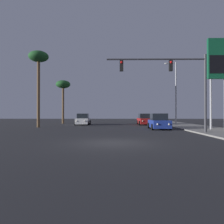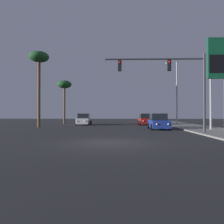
{
  "view_description": "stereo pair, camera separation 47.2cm",
  "coord_description": "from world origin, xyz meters",
  "px_view_note": "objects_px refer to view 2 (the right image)",
  "views": [
    {
      "loc": [
        0.09,
        -12.39,
        1.65
      ],
      "look_at": [
        -0.23,
        13.97,
        1.87
      ],
      "focal_mm": 35.0,
      "sensor_mm": 36.0,
      "label": 1
    },
    {
      "loc": [
        0.56,
        -12.38,
        1.65
      ],
      "look_at": [
        -0.23,
        13.97,
        1.87
      ],
      "focal_mm": 35.0,
      "sensor_mm": 36.0,
      "label": 2
    }
  ],
  "objects_px": {
    "traffic_light_mast": "(175,76)",
    "car_red": "(145,120)",
    "car_blue": "(159,122)",
    "palm_tree_near": "(39,61)",
    "gas_station_sign": "(218,63)",
    "street_lamp": "(176,90)",
    "palm_tree_mid": "(64,86)",
    "car_white": "(84,120)"
  },
  "relations": [
    {
      "from": "car_blue",
      "to": "car_red",
      "type": "bearing_deg",
      "value": -87.44
    },
    {
      "from": "traffic_light_mast",
      "to": "street_lamp",
      "type": "distance_m",
      "value": 13.76
    },
    {
      "from": "car_blue",
      "to": "gas_station_sign",
      "type": "height_order",
      "value": "gas_station_sign"
    },
    {
      "from": "car_blue",
      "to": "palm_tree_near",
      "type": "xyz_separation_m",
      "value": [
        -14.03,
        2.91,
        7.33
      ]
    },
    {
      "from": "palm_tree_mid",
      "to": "gas_station_sign",
      "type": "bearing_deg",
      "value": -37.88
    },
    {
      "from": "gas_station_sign",
      "to": "palm_tree_near",
      "type": "relative_size",
      "value": 0.97
    },
    {
      "from": "traffic_light_mast",
      "to": "palm_tree_near",
      "type": "distance_m",
      "value": 16.88
    },
    {
      "from": "palm_tree_near",
      "to": "palm_tree_mid",
      "type": "height_order",
      "value": "palm_tree_near"
    },
    {
      "from": "palm_tree_near",
      "to": "car_white",
      "type": "bearing_deg",
      "value": 53.4
    },
    {
      "from": "car_white",
      "to": "traffic_light_mast",
      "type": "distance_m",
      "value": 17.8
    },
    {
      "from": "gas_station_sign",
      "to": "palm_tree_mid",
      "type": "xyz_separation_m",
      "value": [
        -18.88,
        14.69,
        -0.35
      ]
    },
    {
      "from": "car_white",
      "to": "car_blue",
      "type": "bearing_deg",
      "value": 134.6
    },
    {
      "from": "palm_tree_mid",
      "to": "car_red",
      "type": "bearing_deg",
      "value": -15.56
    },
    {
      "from": "car_blue",
      "to": "traffic_light_mast",
      "type": "distance_m",
      "value": 6.61
    },
    {
      "from": "car_white",
      "to": "palm_tree_near",
      "type": "height_order",
      "value": "palm_tree_near"
    },
    {
      "from": "street_lamp",
      "to": "palm_tree_mid",
      "type": "xyz_separation_m",
      "value": [
        -17.36,
        4.87,
        1.15
      ]
    },
    {
      "from": "palm_tree_mid",
      "to": "car_white",
      "type": "bearing_deg",
      "value": -44.97
    },
    {
      "from": "gas_station_sign",
      "to": "street_lamp",
      "type": "bearing_deg",
      "value": 98.82
    },
    {
      "from": "car_white",
      "to": "car_blue",
      "type": "relative_size",
      "value": 1.0
    },
    {
      "from": "car_white",
      "to": "palm_tree_mid",
      "type": "bearing_deg",
      "value": -46.86
    },
    {
      "from": "car_red",
      "to": "palm_tree_near",
      "type": "height_order",
      "value": "palm_tree_near"
    },
    {
      "from": "car_white",
      "to": "gas_station_sign",
      "type": "relative_size",
      "value": 0.48
    },
    {
      "from": "traffic_light_mast",
      "to": "car_red",
      "type": "bearing_deg",
      "value": 92.52
    },
    {
      "from": "car_blue",
      "to": "palm_tree_near",
      "type": "distance_m",
      "value": 16.09
    },
    {
      "from": "street_lamp",
      "to": "palm_tree_near",
      "type": "height_order",
      "value": "palm_tree_near"
    },
    {
      "from": "car_blue",
      "to": "palm_tree_mid",
      "type": "height_order",
      "value": "palm_tree_mid"
    },
    {
      "from": "car_white",
      "to": "car_red",
      "type": "relative_size",
      "value": 1.0
    },
    {
      "from": "car_blue",
      "to": "palm_tree_mid",
      "type": "relative_size",
      "value": 0.6
    },
    {
      "from": "street_lamp",
      "to": "palm_tree_mid",
      "type": "relative_size",
      "value": 1.24
    },
    {
      "from": "car_red",
      "to": "palm_tree_mid",
      "type": "bearing_deg",
      "value": -17.06
    },
    {
      "from": "street_lamp",
      "to": "palm_tree_near",
      "type": "relative_size",
      "value": 0.97
    },
    {
      "from": "car_red",
      "to": "palm_tree_mid",
      "type": "xyz_separation_m",
      "value": [
        -13.14,
        3.66,
        5.5
      ]
    },
    {
      "from": "traffic_light_mast",
      "to": "gas_station_sign",
      "type": "distance_m",
      "value": 6.43
    },
    {
      "from": "car_red",
      "to": "traffic_light_mast",
      "type": "xyz_separation_m",
      "value": [
        0.64,
        -14.49,
        4.02
      ]
    },
    {
      "from": "palm_tree_mid",
      "to": "palm_tree_near",
      "type": "bearing_deg",
      "value": -93.59
    },
    {
      "from": "car_red",
      "to": "palm_tree_near",
      "type": "relative_size",
      "value": 0.47
    },
    {
      "from": "car_red",
      "to": "palm_tree_near",
      "type": "distance_m",
      "value": 16.84
    },
    {
      "from": "traffic_light_mast",
      "to": "palm_tree_mid",
      "type": "distance_m",
      "value": 22.84
    },
    {
      "from": "car_white",
      "to": "gas_station_sign",
      "type": "distance_m",
      "value": 19.37
    },
    {
      "from": "traffic_light_mast",
      "to": "palm_tree_mid",
      "type": "height_order",
      "value": "palm_tree_mid"
    },
    {
      "from": "palm_tree_mid",
      "to": "traffic_light_mast",
      "type": "bearing_deg",
      "value": -52.8
    },
    {
      "from": "car_white",
      "to": "palm_tree_near",
      "type": "relative_size",
      "value": 0.47
    }
  ]
}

